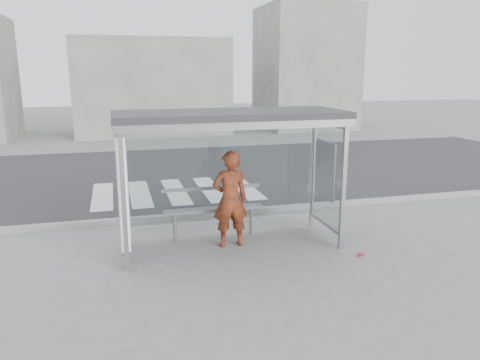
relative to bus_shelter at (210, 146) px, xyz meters
name	(u,v)px	position (x,y,z in m)	size (l,w,h in m)	color
ground	(231,245)	(0.37, -0.06, -1.98)	(80.00, 80.00, 0.00)	slate
road	(181,172)	(0.37, 6.94, -1.98)	(30.00, 10.00, 0.01)	#2D2C2F
curb	(211,214)	(0.37, 1.89, -1.92)	(30.00, 0.18, 0.12)	gray
crosswalk	(176,191)	(-0.13, 4.44, -1.98)	(4.55, 3.00, 0.00)	silver
bus_shelter	(210,146)	(0.00, 0.00, 0.00)	(4.25, 1.65, 2.62)	gray
building_center	(151,87)	(0.37, 17.94, 0.52)	(8.00, 5.00, 5.00)	slate
building_right	(305,68)	(9.37, 17.94, 1.52)	(5.00, 5.00, 7.00)	slate
person	(230,199)	(0.36, -0.06, -1.04)	(0.69, 0.45, 1.88)	#BF6D12
bench	(214,209)	(0.13, 0.43, -1.37)	(2.03, 0.33, 1.05)	slate
soda_can	(361,254)	(2.57, -1.20, -1.95)	(0.07, 0.07, 0.14)	#EC455C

